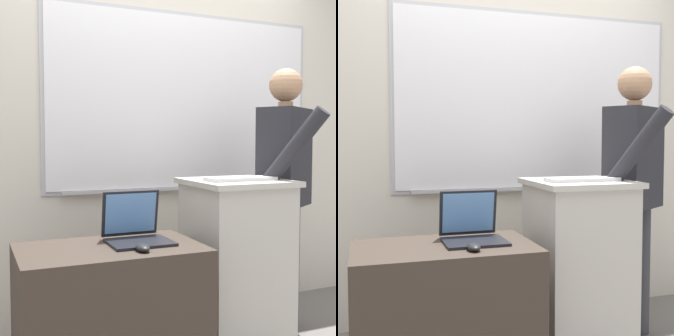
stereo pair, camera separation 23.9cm
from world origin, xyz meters
TOP-DOWN VIEW (x-y plane):
  - back_wall at (0.01, 1.30)m, footprint 6.40×0.17m
  - lectern_podium at (0.26, 0.51)m, footprint 0.53×0.54m
  - side_desk at (-0.52, 0.35)m, footprint 0.86×0.54m
  - person_presenter at (0.68, 0.63)m, footprint 0.56×0.69m
  - laptop at (-0.37, 0.42)m, footprint 0.30×0.29m
  - wireless_keyboard at (0.24, 0.44)m, footprint 0.40×0.13m
  - computer_mouse_by_laptop at (-0.41, 0.20)m, footprint 0.06×0.10m

SIDE VIEW (x-z plane):
  - side_desk at x=-0.52m, z-range 0.00..0.72m
  - lectern_podium at x=0.26m, z-range 0.00..1.00m
  - computer_mouse_by_laptop at x=-0.41m, z-range 0.72..0.75m
  - laptop at x=-0.37m, z-range 0.66..0.91m
  - person_presenter at x=0.68m, z-range 0.12..1.78m
  - wireless_keyboard at x=0.24m, z-range 1.00..1.02m
  - back_wall at x=0.01m, z-range 0.00..2.73m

